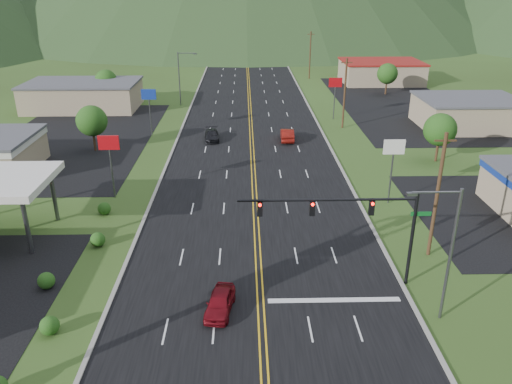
{
  "coord_description": "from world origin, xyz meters",
  "views": [
    {
      "loc": [
        -0.99,
        -16.1,
        20.02
      ],
      "look_at": [
        -0.1,
        20.39,
        4.5
      ],
      "focal_mm": 35.0,
      "sensor_mm": 36.0,
      "label": 1
    }
  ],
  "objects_px": {
    "streetlight_east": "(447,247)",
    "car_dark_mid": "(212,135)",
    "streetlight_west": "(181,75)",
    "car_red_far": "(287,135)",
    "car_red_near": "(220,303)",
    "traffic_signal": "(356,217)"
  },
  "relations": [
    {
      "from": "streetlight_east",
      "to": "car_red_near",
      "type": "relative_size",
      "value": 2.27
    },
    {
      "from": "streetlight_west",
      "to": "car_red_near",
      "type": "distance_m",
      "value": 59.86
    },
    {
      "from": "car_dark_mid",
      "to": "car_red_far",
      "type": "height_order",
      "value": "car_red_far"
    },
    {
      "from": "streetlight_east",
      "to": "car_dark_mid",
      "type": "bearing_deg",
      "value": 112.92
    },
    {
      "from": "traffic_signal",
      "to": "car_red_near",
      "type": "relative_size",
      "value": 3.3
    },
    {
      "from": "traffic_signal",
      "to": "car_dark_mid",
      "type": "relative_size",
      "value": 2.88
    },
    {
      "from": "streetlight_east",
      "to": "streetlight_west",
      "type": "height_order",
      "value": "same"
    },
    {
      "from": "traffic_signal",
      "to": "car_red_near",
      "type": "bearing_deg",
      "value": -161.86
    },
    {
      "from": "streetlight_east",
      "to": "streetlight_west",
      "type": "relative_size",
      "value": 1.0
    },
    {
      "from": "streetlight_west",
      "to": "streetlight_east",
      "type": "bearing_deg",
      "value": -69.14
    },
    {
      "from": "streetlight_east",
      "to": "car_dark_mid",
      "type": "xyz_separation_m",
      "value": [
        -16.55,
        39.15,
        -4.52
      ]
    },
    {
      "from": "streetlight_east",
      "to": "car_red_near",
      "type": "bearing_deg",
      "value": 175.9
    },
    {
      "from": "car_red_near",
      "to": "car_dark_mid",
      "type": "distance_m",
      "value": 38.25
    },
    {
      "from": "traffic_signal",
      "to": "streetlight_east",
      "type": "bearing_deg",
      "value": -40.39
    },
    {
      "from": "streetlight_west",
      "to": "car_dark_mid",
      "type": "distance_m",
      "value": 22.25
    },
    {
      "from": "streetlight_west",
      "to": "car_dark_mid",
      "type": "relative_size",
      "value": 1.98
    },
    {
      "from": "car_dark_mid",
      "to": "traffic_signal",
      "type": "bearing_deg",
      "value": -76.97
    },
    {
      "from": "traffic_signal",
      "to": "streetlight_west",
      "type": "xyz_separation_m",
      "value": [
        -18.16,
        56.0,
        -0.15
      ]
    },
    {
      "from": "streetlight_west",
      "to": "car_red_far",
      "type": "distance_m",
      "value": 27.22
    },
    {
      "from": "streetlight_east",
      "to": "streetlight_west",
      "type": "bearing_deg",
      "value": 110.86
    },
    {
      "from": "car_dark_mid",
      "to": "car_red_far",
      "type": "relative_size",
      "value": 0.94
    },
    {
      "from": "streetlight_west",
      "to": "car_dark_mid",
      "type": "height_order",
      "value": "streetlight_west"
    }
  ]
}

